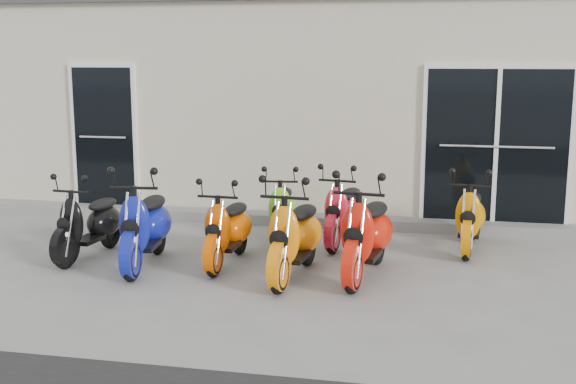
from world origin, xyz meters
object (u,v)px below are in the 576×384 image
scooter_front_red (367,222)px  scooter_back_yellow (471,208)px  scooter_front_orange_b (295,225)px  scooter_back_red (344,202)px  scooter_front_black (88,214)px  scooter_front_blue (145,214)px  scooter_front_orange_a (228,220)px  scooter_back_green (282,201)px

scooter_front_red → scooter_back_yellow: bearing=58.5°
scooter_front_red → scooter_back_yellow: size_ratio=1.14×
scooter_front_orange_b → scooter_back_red: (0.34, 1.58, -0.05)m
scooter_front_black → scooter_front_blue: scooter_front_blue is taller
scooter_front_red → scooter_back_red: 1.46m
scooter_front_blue → scooter_front_red: 2.56m
scooter_back_red → scooter_front_orange_a: bearing=-126.8°
scooter_front_orange_b → scooter_back_yellow: 2.50m
scooter_front_black → scooter_front_orange_a: scooter_front_black is taller
scooter_front_orange_a → scooter_front_orange_b: size_ratio=0.89×
scooter_front_blue → scooter_front_orange_a: size_ratio=1.14×
scooter_front_black → scooter_back_green: size_ratio=1.03×
scooter_front_orange_a → scooter_back_yellow: scooter_back_yellow is taller
scooter_front_orange_b → scooter_back_yellow: size_ratio=1.10×
scooter_front_red → scooter_front_orange_b: bearing=-158.3°
scooter_back_green → scooter_back_red: (0.83, -0.04, 0.03)m
scooter_back_yellow → scooter_back_green: bearing=-175.0°
scooter_front_black → scooter_front_orange_b: bearing=-0.7°
scooter_back_green → scooter_back_yellow: scooter_back_yellow is taller
scooter_front_black → scooter_front_orange_a: size_ratio=1.00×
scooter_front_blue → scooter_front_orange_b: (1.79, -0.10, -0.01)m
scooter_back_green → scooter_front_orange_b: bearing=-80.8°
scooter_back_red → scooter_front_black: bearing=-148.7°
scooter_front_black → scooter_front_red: bearing=4.0°
scooter_front_black → scooter_back_red: size_ratio=0.98×
scooter_back_yellow → scooter_front_orange_b: bearing=-134.8°
scooter_front_orange_b → scooter_front_red: (0.77, 0.18, 0.02)m
scooter_front_red → scooter_back_red: scooter_front_red is taller
scooter_back_yellow → scooter_front_orange_a: bearing=-150.6°
scooter_front_red → scooter_back_red: bearing=115.3°
scooter_front_orange_b → scooter_front_red: scooter_front_red is taller
scooter_front_blue → scooter_back_red: scooter_front_blue is taller
scooter_back_red → scooter_back_yellow: 1.59m
scooter_front_orange_a → scooter_front_red: (1.64, -0.18, 0.09)m
scooter_front_black → scooter_back_green: 2.49m
scooter_back_yellow → scooter_front_black: bearing=-158.5°
scooter_front_orange_b → scooter_front_red: 0.79m
scooter_back_green → scooter_front_blue: bearing=-138.0°
scooter_front_blue → scooter_back_yellow: (3.72, 1.49, -0.07)m
scooter_front_orange_b → scooter_back_green: (-0.49, 1.62, -0.08)m
scooter_front_orange_a → scooter_front_red: size_ratio=0.86×
scooter_front_orange_a → scooter_front_black: bearing=-176.4°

